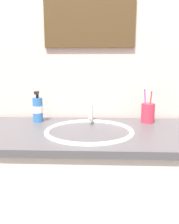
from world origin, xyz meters
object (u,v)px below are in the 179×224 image
at_px(toothbrush_purple, 145,101).
at_px(faucet, 91,113).
at_px(wall_mirror, 89,0).
at_px(toothbrush_red, 151,102).
at_px(soap_dispenser, 38,109).
at_px(toothbrush_cup, 148,113).

bearing_deg(toothbrush_purple, faucet, 179.54).
relative_size(faucet, wall_mirror, 0.30).
bearing_deg(faucet, wall_mirror, 96.04).
relative_size(toothbrush_red, soap_dispenser, 1.11).
distance_m(toothbrush_cup, soap_dispenser, 0.62).
xyz_separation_m(toothbrush_red, wall_mirror, (-0.35, 0.11, 0.56)).
bearing_deg(soap_dispenser, toothbrush_purple, 0.42).
height_order(toothbrush_cup, toothbrush_red, toothbrush_red).
height_order(toothbrush_purple, wall_mirror, wall_mirror).
bearing_deg(soap_dispenser, toothbrush_cup, 0.43).
distance_m(faucet, toothbrush_purple, 0.31).
height_order(toothbrush_cup, wall_mirror, wall_mirror).
xyz_separation_m(faucet, soap_dispenser, (-0.30, -0.01, 0.02)).
height_order(toothbrush_purple, soap_dispenser, toothbrush_purple).
distance_m(toothbrush_purple, wall_mirror, 0.65).
height_order(faucet, soap_dispenser, soap_dispenser).
bearing_deg(toothbrush_red, toothbrush_cup, -145.06).
height_order(faucet, toothbrush_red, toothbrush_red).
height_order(toothbrush_red, wall_mirror, wall_mirror).
bearing_deg(toothbrush_red, soap_dispenser, -178.70).
bearing_deg(wall_mirror, faucet, -83.96).
xyz_separation_m(toothbrush_cup, toothbrush_purple, (-0.02, -0.00, 0.07)).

